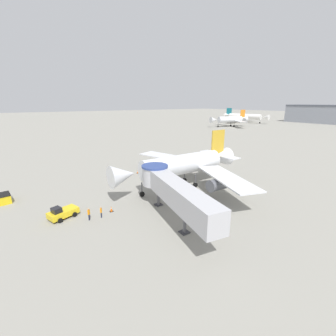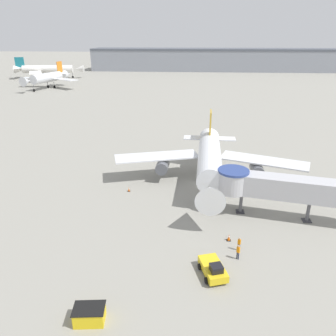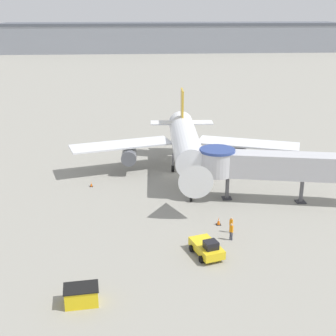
{
  "view_description": "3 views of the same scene",
  "coord_description": "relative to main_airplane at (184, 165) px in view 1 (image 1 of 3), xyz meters",
  "views": [
    {
      "loc": [
        31.79,
        -26.33,
        15.44
      ],
      "look_at": [
        -0.87,
        -2.79,
        3.64
      ],
      "focal_mm": 24.0,
      "sensor_mm": 36.0,
      "label": 1
    },
    {
      "loc": [
        -2.11,
        -48.56,
        22.7
      ],
      "look_at": [
        -5.14,
        -7.33,
        5.62
      ],
      "focal_mm": 35.0,
      "sensor_mm": 36.0,
      "label": 2
    },
    {
      "loc": [
        -5.89,
        -59.3,
        21.76
      ],
      "look_at": [
        -1.89,
        -5.57,
        2.91
      ],
      "focal_mm": 50.0,
      "sensor_mm": 36.0,
      "label": 3
    }
  ],
  "objects": [
    {
      "name": "ground_plane",
      "position": [
        -0.89,
        0.31,
        -4.28
      ],
      "size": [
        800.0,
        800.0,
        0.0
      ],
      "primitive_type": "plane",
      "color": "gray"
    },
    {
      "name": "main_airplane",
      "position": [
        0.0,
        0.0,
        0.0
      ],
      "size": [
        31.66,
        25.86,
        10.14
      ],
      "rotation": [
        0.0,
        0.0,
        -0.04
      ],
      "color": "silver",
      "rests_on": "ground_plane"
    },
    {
      "name": "jet_bridge",
      "position": [
        8.45,
        -9.36,
        0.16
      ],
      "size": [
        18.39,
        6.57,
        6.12
      ],
      "rotation": [
        0.0,
        0.0,
        -0.2
      ],
      "color": "#B7B7BC",
      "rests_on": "ground_plane"
    },
    {
      "name": "pushback_tug_yellow",
      "position": [
        -0.41,
        -21.47,
        -3.5
      ],
      "size": [
        3.02,
        4.24,
        1.81
      ],
      "rotation": [
        0.0,
        0.0,
        0.3
      ],
      "color": "yellow",
      "rests_on": "ground_plane"
    },
    {
      "name": "service_container_yellow",
      "position": [
        -11.14,
        -28.01,
        -3.55
      ],
      "size": [
        2.84,
        2.09,
        1.44
      ],
      "rotation": [
        0.0,
        0.0,
        0.11
      ],
      "color": "yellow",
      "rests_on": "ground_plane"
    },
    {
      "name": "traffic_cone_apron_front",
      "position": [
        0.2,
        -21.41,
        -3.94
      ],
      "size": [
        0.43,
        0.43,
        0.71
      ],
      "color": "black",
      "rests_on": "ground_plane"
    },
    {
      "name": "traffic_cone_near_nose",
      "position": [
        1.78,
        -15.29,
        -3.88
      ],
      "size": [
        0.5,
        0.5,
        0.82
      ],
      "color": "black",
      "rests_on": "ground_plane"
    },
    {
      "name": "traffic_cone_port_wing",
      "position": [
        -12.38,
        -3.33,
        -3.95
      ],
      "size": [
        0.41,
        0.41,
        0.68
      ],
      "color": "black",
      "rests_on": "ground_plane"
    },
    {
      "name": "ground_crew_marshaller",
      "position": [
        2.4,
        -18.7,
        -3.25
      ],
      "size": [
        0.39,
        0.37,
        1.78
      ],
      "rotation": [
        0.0,
        0.0,
        5.56
      ],
      "color": "#1E2338",
      "rests_on": "ground_plane"
    },
    {
      "name": "ground_crew_wing_walker",
      "position": [
        2.71,
        -17.12,
        -3.32
      ],
      "size": [
        0.37,
        0.32,
        1.67
      ],
      "rotation": [
        0.0,
        0.0,
        5.76
      ],
      "color": "#1E2338",
      "rests_on": "ground_plane"
    },
    {
      "name": "background_jet_orange_tail",
      "position": [
        -66.34,
        94.58,
        0.46
      ],
      "size": [
        27.71,
        26.97,
        10.81
      ],
      "rotation": [
        0.0,
        0.0,
        -0.29
      ],
      "color": "silver",
      "rests_on": "ground_plane"
    },
    {
      "name": "background_jet_teal_tail",
      "position": [
        -81.72,
        129.16,
        0.51
      ],
      "size": [
        36.84,
        38.74,
        10.95
      ],
      "rotation": [
        0.0,
        0.0,
        1.71
      ],
      "color": "white",
      "rests_on": "ground_plane"
    }
  ]
}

